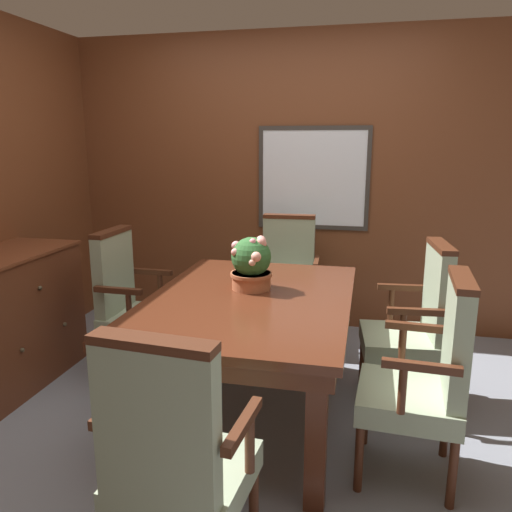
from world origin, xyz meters
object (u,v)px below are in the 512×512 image
(dining_table, at_px, (250,312))
(potted_plant, at_px, (251,264))
(chair_head_far, at_px, (287,276))
(chair_left_far, at_px, (130,300))
(sideboard_cabinet, at_px, (9,319))
(chair_right_far, at_px, (416,322))
(chair_head_near, at_px, (175,458))
(chair_right_near, at_px, (427,375))

(dining_table, bearing_deg, potted_plant, 100.45)
(chair_head_far, xyz_separation_m, potted_plant, (-0.05, -1.03, 0.35))
(chair_left_far, distance_m, sideboard_cabinet, 0.79)
(chair_head_far, xyz_separation_m, chair_right_far, (0.91, -0.83, 0.00))
(dining_table, height_order, sideboard_cabinet, sideboard_cabinet)
(chair_head_near, xyz_separation_m, chair_left_far, (-0.93, 1.55, 0.00))
(chair_right_near, distance_m, chair_left_far, 1.98)
(chair_left_far, height_order, potted_plant, potted_plant)
(chair_left_far, xyz_separation_m, potted_plant, (0.89, -0.20, 0.35))
(chair_head_near, height_order, chair_left_far, same)
(dining_table, relative_size, sideboard_cabinet, 1.60)
(chair_left_far, bearing_deg, chair_right_near, -110.09)
(chair_right_far, distance_m, chair_left_far, 1.85)
(chair_head_far, relative_size, chair_right_far, 1.00)
(chair_right_far, bearing_deg, dining_table, -75.38)
(chair_head_near, height_order, chair_right_far, same)
(chair_right_far, relative_size, chair_left_far, 1.00)
(chair_right_near, bearing_deg, chair_head_near, -44.08)
(chair_head_far, relative_size, sideboard_cabinet, 1.00)
(chair_right_far, bearing_deg, chair_right_near, -5.91)
(chair_left_far, bearing_deg, chair_head_near, -147.86)
(chair_head_far, xyz_separation_m, chair_left_far, (-0.94, -0.83, 0.00))
(chair_head_near, xyz_separation_m, chair_right_far, (0.92, 1.55, 0.00))
(potted_plant, bearing_deg, chair_head_near, -88.03)
(chair_right_near, height_order, sideboard_cabinet, chair_right_near)
(chair_right_far, relative_size, chair_right_near, 1.00)
(chair_head_far, distance_m, sideboard_cabinet, 2.01)
(chair_head_far, xyz_separation_m, chair_right_near, (0.91, -1.54, 0.00))
(dining_table, distance_m, chair_right_far, 1.00)
(chair_head_far, distance_m, chair_left_far, 1.25)
(chair_left_far, bearing_deg, potted_plant, -101.51)
(dining_table, xyz_separation_m, potted_plant, (-0.03, 0.15, 0.25))
(potted_plant, bearing_deg, chair_right_near, -28.27)
(chair_head_far, height_order, sideboard_cabinet, chair_head_far)
(potted_plant, distance_m, sideboard_cabinet, 1.67)
(sideboard_cabinet, bearing_deg, chair_right_near, -9.12)
(chair_right_near, relative_size, potted_plant, 3.18)
(chair_head_near, bearing_deg, chair_right_far, -115.76)
(chair_head_near, bearing_deg, potted_plant, -83.18)
(dining_table, xyz_separation_m, chair_left_far, (-0.92, 0.34, -0.10))
(dining_table, bearing_deg, chair_left_far, 159.50)
(potted_plant, bearing_deg, chair_left_far, 167.49)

